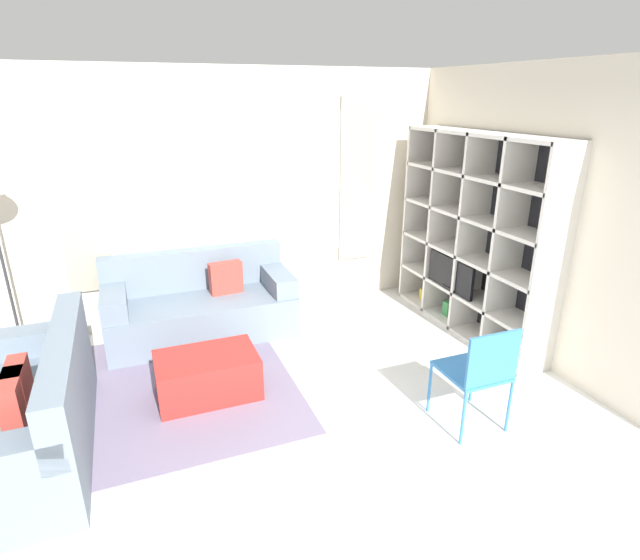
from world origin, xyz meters
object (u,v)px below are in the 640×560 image
shelving_unit (475,237)px  ottoman (208,375)px  folding_chair (480,369)px  couch_main (201,306)px  couch_side (30,414)px

shelving_unit → ottoman: 3.01m
ottoman → folding_chair: bearing=-33.3°
shelving_unit → couch_main: (-2.73, 0.88, -0.70)m
shelving_unit → folding_chair: bearing=-124.8°
shelving_unit → ottoman: (-2.88, -0.31, -0.83)m
shelving_unit → couch_side: shelving_unit is taller
ottoman → couch_side: bearing=-167.1°
couch_side → ottoman: 1.31m
couch_main → ottoman: size_ratio=2.28×
couch_side → folding_chair: (3.09, -0.91, 0.19)m
couch_side → ottoman: bearing=102.9°
couch_main → folding_chair: size_ratio=2.20×
shelving_unit → couch_side: (-4.14, -0.60, -0.70)m
shelving_unit → couch_side: bearing=-171.7°
couch_side → ottoman: couch_side is taller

